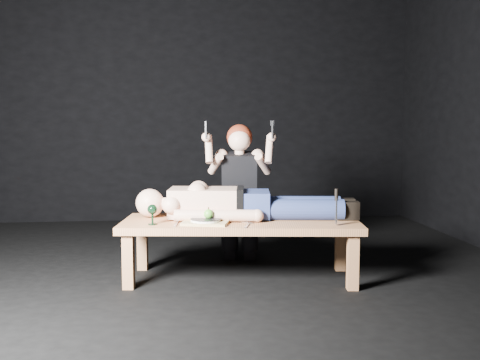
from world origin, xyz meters
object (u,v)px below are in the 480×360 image
at_px(serving_tray, 206,223).
at_px(goblet, 152,215).
at_px(lying_man, 248,200).
at_px(kneeling_woman, 240,191).
at_px(table, 241,250).
at_px(carving_knife, 336,207).

distance_m(serving_tray, goblet, 0.39).
distance_m(lying_man, serving_tray, 0.43).
bearing_deg(lying_man, serving_tray, -138.52).
xyz_separation_m(kneeling_woman, goblet, (-0.71, -0.69, -0.08)).
bearing_deg(goblet, kneeling_woman, 44.30).
bearing_deg(lying_man, table, -115.35).
distance_m(table, kneeling_woman, 0.69).
height_order(table, carving_knife, carving_knife).
bearing_deg(serving_tray, table, 24.26).
distance_m(lying_man, carving_knife, 0.70).
relative_size(table, kneeling_woman, 1.47).
bearing_deg(serving_tray, goblet, 178.50).
bearing_deg(table, lying_man, 64.65).
xyz_separation_m(table, carving_knife, (0.65, -0.28, 0.36)).
bearing_deg(table, serving_tray, -148.76).
distance_m(kneeling_woman, goblet, 0.99).
height_order(table, lying_man, lying_man).
height_order(goblet, carving_knife, carving_knife).
distance_m(serving_tray, carving_knife, 0.94).
bearing_deg(lying_man, goblet, -155.76).
distance_m(table, carving_knife, 0.80).
relative_size(kneeling_woman, serving_tray, 3.71).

